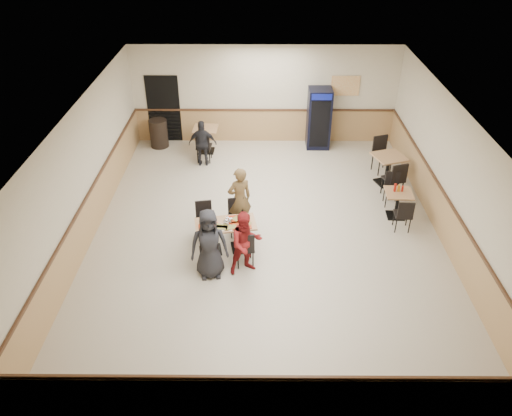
{
  "coord_description": "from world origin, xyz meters",
  "views": [
    {
      "loc": [
        -0.18,
        -9.52,
        6.77
      ],
      "look_at": [
        -0.23,
        -0.5,
        0.97
      ],
      "focal_mm": 35.0,
      "sensor_mm": 36.0,
      "label": 1
    }
  ],
  "objects_px": {
    "diner_woman_right": "(246,243)",
    "side_table_near": "(398,200)",
    "back_table": "(206,136)",
    "diner_man_opposite": "(240,199)",
    "pepsi_cooler": "(319,118)",
    "diner_woman_left": "(209,244)",
    "side_table_far": "(388,165)",
    "main_table": "(226,232)",
    "lone_diner": "(203,143)",
    "trash_bin": "(159,133)"
  },
  "relations": [
    {
      "from": "lone_diner",
      "to": "trash_bin",
      "type": "height_order",
      "value": "lone_diner"
    },
    {
      "from": "back_table",
      "to": "trash_bin",
      "type": "relative_size",
      "value": 0.88
    },
    {
      "from": "main_table",
      "to": "side_table_near",
      "type": "distance_m",
      "value": 4.27
    },
    {
      "from": "diner_woman_right",
      "to": "diner_woman_left",
      "type": "bearing_deg",
      "value": 168.32
    },
    {
      "from": "side_table_far",
      "to": "pepsi_cooler",
      "type": "height_order",
      "value": "pepsi_cooler"
    },
    {
      "from": "lone_diner",
      "to": "side_table_near",
      "type": "distance_m",
      "value": 5.62
    },
    {
      "from": "side_table_far",
      "to": "back_table",
      "type": "xyz_separation_m",
      "value": [
        -5.04,
        1.91,
        -0.04
      ]
    },
    {
      "from": "main_table",
      "to": "diner_man_opposite",
      "type": "distance_m",
      "value": 0.95
    },
    {
      "from": "trash_bin",
      "to": "diner_man_opposite",
      "type": "bearing_deg",
      "value": -59.07
    },
    {
      "from": "diner_man_opposite",
      "to": "pepsi_cooler",
      "type": "height_order",
      "value": "pepsi_cooler"
    },
    {
      "from": "diner_woman_right",
      "to": "main_table",
      "type": "bearing_deg",
      "value": 100.7
    },
    {
      "from": "main_table",
      "to": "diner_man_opposite",
      "type": "xyz_separation_m",
      "value": [
        0.28,
        0.85,
        0.33
      ]
    },
    {
      "from": "diner_woman_left",
      "to": "trash_bin",
      "type": "relative_size",
      "value": 1.79
    },
    {
      "from": "diner_man_opposite",
      "to": "pepsi_cooler",
      "type": "bearing_deg",
      "value": -141.25
    },
    {
      "from": "diner_woman_left",
      "to": "diner_man_opposite",
      "type": "height_order",
      "value": "diner_man_opposite"
    },
    {
      "from": "lone_diner",
      "to": "trash_bin",
      "type": "xyz_separation_m",
      "value": [
        -1.48,
        1.22,
        -0.24
      ]
    },
    {
      "from": "diner_woman_right",
      "to": "side_table_near",
      "type": "distance_m",
      "value": 4.16
    },
    {
      "from": "diner_woman_right",
      "to": "side_table_near",
      "type": "xyz_separation_m",
      "value": [
        3.6,
        2.07,
        -0.26
      ]
    },
    {
      "from": "main_table",
      "to": "side_table_near",
      "type": "bearing_deg",
      "value": 8.61
    },
    {
      "from": "diner_woman_right",
      "to": "trash_bin",
      "type": "distance_m",
      "value": 6.6
    },
    {
      "from": "lone_diner",
      "to": "back_table",
      "type": "bearing_deg",
      "value": -90.27
    },
    {
      "from": "diner_woman_right",
      "to": "lone_diner",
      "type": "relative_size",
      "value": 1.06
    },
    {
      "from": "diner_man_opposite",
      "to": "side_table_near",
      "type": "xyz_separation_m",
      "value": [
        3.78,
        0.51,
        -0.34
      ]
    },
    {
      "from": "diner_woman_left",
      "to": "lone_diner",
      "type": "relative_size",
      "value": 1.15
    },
    {
      "from": "diner_man_opposite",
      "to": "trash_bin",
      "type": "xyz_separation_m",
      "value": [
        -2.64,
        4.4,
        -0.36
      ]
    },
    {
      "from": "side_table_near",
      "to": "pepsi_cooler",
      "type": "height_order",
      "value": "pepsi_cooler"
    },
    {
      "from": "main_table",
      "to": "diner_woman_right",
      "type": "bearing_deg",
      "value": -67.62
    },
    {
      "from": "main_table",
      "to": "side_table_far",
      "type": "distance_m",
      "value": 5.12
    },
    {
      "from": "diner_man_opposite",
      "to": "diner_woman_right",
      "type": "bearing_deg",
      "value": 72.08
    },
    {
      "from": "side_table_near",
      "to": "back_table",
      "type": "relative_size",
      "value": 0.89
    },
    {
      "from": "side_table_far",
      "to": "trash_bin",
      "type": "bearing_deg",
      "value": 160.86
    },
    {
      "from": "back_table",
      "to": "side_table_far",
      "type": "bearing_deg",
      "value": -20.78
    },
    {
      "from": "diner_woman_left",
      "to": "side_table_far",
      "type": "distance_m",
      "value": 5.87
    },
    {
      "from": "main_table",
      "to": "side_table_near",
      "type": "relative_size",
      "value": 2.04
    },
    {
      "from": "diner_woman_left",
      "to": "trash_bin",
      "type": "xyz_separation_m",
      "value": [
        -2.08,
        6.09,
        -0.34
      ]
    },
    {
      "from": "diner_woman_left",
      "to": "side_table_near",
      "type": "xyz_separation_m",
      "value": [
        4.33,
        2.2,
        -0.33
      ]
    },
    {
      "from": "diner_woman_left",
      "to": "side_table_near",
      "type": "bearing_deg",
      "value": 19.03
    },
    {
      "from": "diner_man_opposite",
      "to": "lone_diner",
      "type": "relative_size",
      "value": 1.17
    },
    {
      "from": "lone_diner",
      "to": "diner_woman_right",
      "type": "bearing_deg",
      "value": 105.41
    },
    {
      "from": "diner_woman_left",
      "to": "diner_woman_right",
      "type": "distance_m",
      "value": 0.74
    },
    {
      "from": "back_table",
      "to": "main_table",
      "type": "bearing_deg",
      "value": -79.82
    },
    {
      "from": "diner_man_opposite",
      "to": "diner_woman_left",
      "type": "bearing_deg",
      "value": 47.55
    },
    {
      "from": "side_table_far",
      "to": "pepsi_cooler",
      "type": "relative_size",
      "value": 0.53
    },
    {
      "from": "lone_diner",
      "to": "pepsi_cooler",
      "type": "bearing_deg",
      "value": -159.98
    },
    {
      "from": "trash_bin",
      "to": "side_table_near",
      "type": "bearing_deg",
      "value": -31.26
    },
    {
      "from": "side_table_near",
      "to": "back_table",
      "type": "distance_m",
      "value": 6.07
    },
    {
      "from": "back_table",
      "to": "diner_man_opposite",
      "type": "bearing_deg",
      "value": -74.07
    },
    {
      "from": "main_table",
      "to": "pepsi_cooler",
      "type": "height_order",
      "value": "pepsi_cooler"
    },
    {
      "from": "diner_man_opposite",
      "to": "side_table_far",
      "type": "bearing_deg",
      "value": -175.61
    },
    {
      "from": "side_table_near",
      "to": "diner_man_opposite",
      "type": "bearing_deg",
      "value": -172.37
    }
  ]
}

